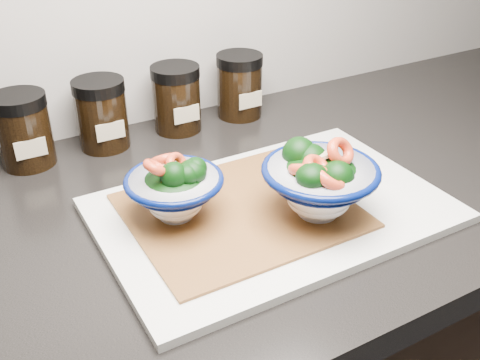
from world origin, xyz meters
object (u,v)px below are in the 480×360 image
bowl_right (319,181)px  spice_jar_d (240,86)px  spice_jar_c (177,99)px  cutting_board (272,210)px  spice_jar_a (24,130)px  bowl_left (175,189)px  spice_jar_b (102,114)px

bowl_right → spice_jar_d: bowl_right is taller
bowl_right → spice_jar_c: 0.35m
cutting_board → bowl_right: size_ratio=3.04×
spice_jar_a → spice_jar_d: 0.37m
bowl_left → bowl_right: bowl_right is taller
bowl_left → spice_jar_c: (0.12, 0.27, 0.00)m
cutting_board → bowl_left: size_ratio=3.62×
spice_jar_b → spice_jar_c: 0.13m
spice_jar_b → spice_jar_d: size_ratio=1.00×
spice_jar_a → spice_jar_d: size_ratio=1.00×
spice_jar_c → spice_jar_b: bearing=180.0°
spice_jar_c → cutting_board: bearing=-89.8°
cutting_board → spice_jar_b: (-0.13, 0.30, 0.05)m
bowl_left → spice_jar_d: size_ratio=1.10×
spice_jar_d → cutting_board: bearing=-111.8°
bowl_left → spice_jar_a: size_ratio=1.10×
bowl_right → spice_jar_c: (-0.04, 0.35, -0.01)m
spice_jar_b → spice_jar_a: bearing=180.0°
bowl_left → spice_jar_b: size_ratio=1.10×
cutting_board → bowl_left: 0.14m
bowl_left → spice_jar_d: bearing=47.7°
bowl_left → spice_jar_c: bearing=65.7°
bowl_right → spice_jar_a: size_ratio=1.31×
spice_jar_a → spice_jar_d: (0.37, 0.00, 0.00)m
cutting_board → spice_jar_a: size_ratio=3.98×
cutting_board → spice_jar_c: 0.31m
spice_jar_b → spice_jar_d: (0.25, 0.00, 0.00)m
spice_jar_d → bowl_left: bearing=-132.3°
cutting_board → spice_jar_c: bearing=90.2°
cutting_board → spice_jar_b: spice_jar_b is taller
bowl_left → spice_jar_b: 0.27m
bowl_left → bowl_right: 0.18m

